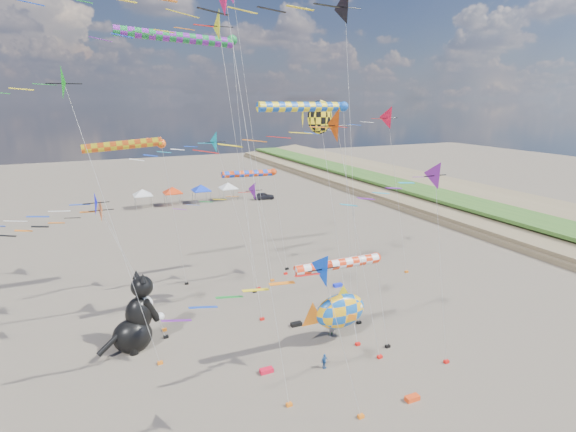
# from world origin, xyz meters

# --- Properties ---
(ground) EXTENTS (260.00, 260.00, 0.00)m
(ground) POSITION_xyz_m (0.00, 0.00, 0.00)
(ground) COLOR brown
(ground) RESTS_ON ground
(delta_kite_0) EXTENTS (11.61, 2.38, 17.58)m
(delta_kite_0) POSITION_xyz_m (11.57, 18.02, 16.10)
(delta_kite_0) COLOR red
(delta_kite_0) RESTS_ON ground
(delta_kite_1) EXTENTS (10.40, 2.14, 20.03)m
(delta_kite_1) POSITION_xyz_m (-15.09, 11.36, 18.65)
(delta_kite_1) COLOR #0E7F14
(delta_kite_1) RESTS_ON ground
(delta_kite_2) EXTENTS (10.28, 2.25, 23.95)m
(delta_kite_2) POSITION_xyz_m (-5.54, 14.45, 22.51)
(delta_kite_2) COLOR #F3F411
(delta_kite_2) RESTS_ON ground
(delta_kite_3) EXTENTS (10.15, 1.85, 12.30)m
(delta_kite_3) POSITION_xyz_m (-14.02, 14.81, 10.99)
(delta_kite_3) COLOR #0509CB
(delta_kite_3) RESTS_ON ground
(delta_kite_4) EXTENTS (8.74, 1.84, 14.66)m
(delta_kite_4) POSITION_xyz_m (3.91, 3.17, 13.38)
(delta_kite_4) COLOR #832095
(delta_kite_4) RESTS_ON ground
(delta_kite_7) EXTENTS (13.81, 2.83, 25.49)m
(delta_kite_7) POSITION_xyz_m (1.54, 10.56, 23.82)
(delta_kite_7) COLOR black
(delta_kite_7) RESTS_ON ground
(delta_kite_8) EXTENTS (12.40, 2.22, 17.73)m
(delta_kite_8) POSITION_xyz_m (-1.94, 5.62, 16.31)
(delta_kite_8) COLOR #D74101
(delta_kite_8) RESTS_ON ground
(delta_kite_9) EXTENTS (9.57, 2.08, 15.48)m
(delta_kite_9) POSITION_xyz_m (-3.64, 20.48, 14.12)
(delta_kite_9) COLOR #0AAEBE
(delta_kite_9) RESTS_ON ground
(delta_kite_10) EXTENTS (10.31, 1.85, 11.05)m
(delta_kite_10) POSITION_xyz_m (-5.47, 0.91, 9.74)
(delta_kite_10) COLOR blue
(delta_kite_10) RESTS_ON ground
(delta_kite_11) EXTENTS (8.57, 1.82, 11.56)m
(delta_kite_11) POSITION_xyz_m (-13.43, 15.99, 10.29)
(delta_kite_11) COLOR orange
(delta_kite_11) RESTS_ON ground
(delta_kite_12) EXTENTS (10.15, 1.93, 10.56)m
(delta_kite_12) POSITION_xyz_m (-0.19, 22.90, 9.24)
(delta_kite_12) COLOR #7514A2
(delta_kite_12) RESTS_ON ground
(windsock_0) EXTENTS (7.11, 0.68, 11.19)m
(windsock_0) POSITION_xyz_m (0.71, 24.10, 10.76)
(windsock_0) COLOR #E43F10
(windsock_0) RESTS_ON ground
(windsock_1) EXTENTS (10.87, 0.84, 23.10)m
(windsock_1) POSITION_xyz_m (-6.37, 19.94, 22.60)
(windsock_1) COLOR #177F34
(windsock_1) RESTS_ON ground
(windsock_2) EXTENTS (8.36, 0.84, 14.50)m
(windsock_2) POSITION_xyz_m (-10.68, 24.56, 14.02)
(windsock_2) COLOR #FF5B15
(windsock_2) RESTS_ON ground
(windsock_3) EXTENTS (8.76, 0.76, 17.83)m
(windsock_3) POSITION_xyz_m (1.05, 12.71, 17.36)
(windsock_3) COLOR blue
(windsock_3) RESTS_ON ground
(windsock_4) EXTENTS (7.81, 0.73, 7.72)m
(windsock_4) POSITION_xyz_m (0.74, 6.55, 7.31)
(windsock_4) COLOR #F13611
(windsock_4) RESTS_ON ground
(angelfish_kite) EXTENTS (3.74, 3.02, 17.94)m
(angelfish_kite) POSITION_xyz_m (2.86, 14.35, 16.48)
(angelfish_kite) COLOR yellow
(angelfish_kite) RESTS_ON ground
(cat_inflatable) EXTENTS (4.82, 3.64, 5.84)m
(cat_inflatable) POSITION_xyz_m (-12.09, 14.21, 2.92)
(cat_inflatable) COLOR black
(cat_inflatable) RESTS_ON ground
(fish_inflatable) EXTENTS (5.42, 1.94, 4.68)m
(fish_inflatable) POSITION_xyz_m (2.01, 8.74, 2.59)
(fish_inflatable) COLOR #1257B5
(fish_inflatable) RESTS_ON ground
(person_adult) EXTENTS (0.70, 0.55, 1.71)m
(person_adult) POSITION_xyz_m (1.94, 9.70, 0.85)
(person_adult) COLOR gray
(person_adult) RESTS_ON ground
(child_green) EXTENTS (0.55, 0.45, 1.02)m
(child_green) POSITION_xyz_m (2.04, 9.91, 0.51)
(child_green) COLOR #22832F
(child_green) RESTS_ON ground
(child_blue) EXTENTS (0.69, 0.44, 1.09)m
(child_blue) POSITION_xyz_m (-0.69, 6.18, 0.54)
(child_blue) COLOR #2B60A6
(child_blue) RESTS_ON ground
(kite_bag_0) EXTENTS (0.90, 0.44, 0.30)m
(kite_bag_0) POSITION_xyz_m (2.61, 0.93, 0.15)
(kite_bag_0) COLOR #EF4014
(kite_bag_0) RESTS_ON ground
(kite_bag_1) EXTENTS (0.90, 0.44, 0.30)m
(kite_bag_1) POSITION_xyz_m (0.12, 12.37, 0.15)
(kite_bag_1) COLOR black
(kite_bag_1) RESTS_ON ground
(kite_bag_2) EXTENTS (0.90, 0.44, 0.30)m
(kite_bag_2) POSITION_xyz_m (7.28, 17.84, 0.15)
(kite_bag_2) COLOR #1627DF
(kite_bag_2) RESTS_ON ground
(kite_bag_3) EXTENTS (0.90, 0.44, 0.30)m
(kite_bag_3) POSITION_xyz_m (-4.51, 7.34, 0.15)
(kite_bag_3) COLOR red
(kite_bag_3) RESTS_ON ground
(tent_row) EXTENTS (19.20, 4.20, 3.80)m
(tent_row) POSITION_xyz_m (1.50, 60.00, 3.15)
(tent_row) COLOR silver
(tent_row) RESTS_ON ground
(parked_car) EXTENTS (3.99, 2.04, 1.30)m
(parked_car) POSITION_xyz_m (15.17, 58.00, 0.65)
(parked_car) COLOR #26262D
(parked_car) RESTS_ON ground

